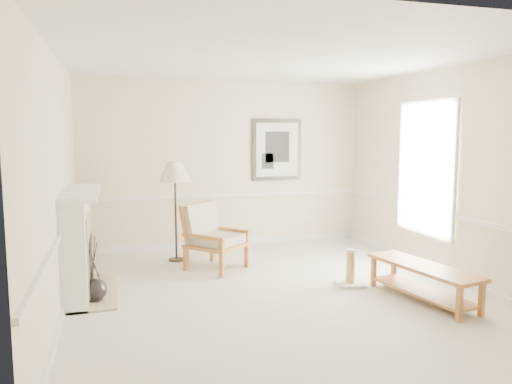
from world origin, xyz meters
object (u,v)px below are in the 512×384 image
at_px(armchair, 211,233).
at_px(bench, 423,277).
at_px(floor_lamp, 175,174).
at_px(scratching_post, 350,274).
at_px(floor_vase, 95,291).

bearing_deg(armchair, bench, -86.17).
bearing_deg(floor_lamp, armchair, -53.07).
relative_size(bench, scratching_post, 3.18).
distance_m(floor_vase, scratching_post, 3.22).
relative_size(floor_vase, armchair, 0.76).
bearing_deg(bench, floor_vase, 165.33).
bearing_deg(floor_vase, bench, -14.67).
xyz_separation_m(floor_vase, floor_lamp, (1.17, 1.72, 1.22)).
bearing_deg(scratching_post, armchair, 139.36).
bearing_deg(floor_vase, floor_lamp, 55.70).
height_order(floor_vase, armchair, armchair).
relative_size(armchair, scratching_post, 2.15).
distance_m(floor_lamp, scratching_post, 3.07).
bearing_deg(floor_vase, scratching_post, -4.28).
distance_m(bench, scratching_post, 0.96).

